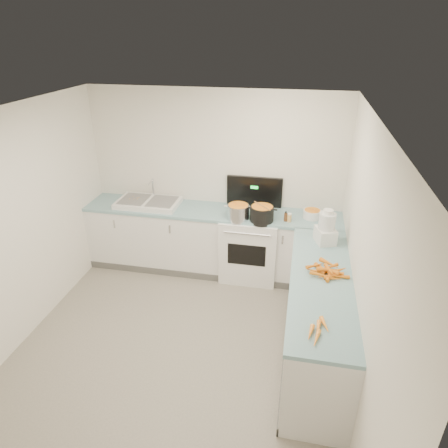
% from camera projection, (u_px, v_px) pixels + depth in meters
% --- Properties ---
extents(floor, '(3.50, 4.00, 0.00)m').
position_uv_depth(floor, '(177.00, 352.00, 4.35)').
color(floor, gray).
rests_on(floor, ground).
extents(ceiling, '(3.50, 4.00, 0.00)m').
position_uv_depth(ceiling, '(161.00, 120.00, 3.24)').
color(ceiling, white).
rests_on(ceiling, ground).
extents(wall_back, '(3.50, 0.00, 2.50)m').
position_uv_depth(wall_back, '(216.00, 181.00, 5.55)').
color(wall_back, white).
rests_on(wall_back, ground).
extents(wall_front, '(3.50, 0.00, 2.50)m').
position_uv_depth(wall_front, '(47.00, 447.00, 2.04)').
color(wall_front, white).
rests_on(wall_front, ground).
extents(wall_left, '(0.00, 4.00, 2.50)m').
position_uv_depth(wall_left, '(8.00, 235.00, 4.10)').
color(wall_left, white).
rests_on(wall_left, ground).
extents(wall_right, '(0.00, 4.00, 2.50)m').
position_uv_depth(wall_right, '(362.00, 273.00, 3.48)').
color(wall_right, white).
rests_on(wall_right, ground).
extents(counter_back, '(3.50, 0.62, 0.94)m').
position_uv_depth(counter_back, '(212.00, 240.00, 5.63)').
color(counter_back, white).
rests_on(counter_back, ground).
extents(counter_right, '(0.62, 2.20, 0.94)m').
position_uv_depth(counter_right, '(317.00, 317.00, 4.15)').
color(counter_right, white).
rests_on(counter_right, ground).
extents(stove, '(0.76, 0.65, 1.36)m').
position_uv_depth(stove, '(250.00, 244.00, 5.52)').
color(stove, white).
rests_on(stove, ground).
extents(sink, '(0.86, 0.52, 0.31)m').
position_uv_depth(sink, '(148.00, 202.00, 5.57)').
color(sink, white).
rests_on(sink, counter_back).
extents(steel_pot, '(0.38, 0.38, 0.21)m').
position_uv_depth(steel_pot, '(238.00, 212.00, 5.16)').
color(steel_pot, silver).
rests_on(steel_pot, stove).
extents(black_pot, '(0.37, 0.37, 0.22)m').
position_uv_depth(black_pot, '(262.00, 214.00, 5.10)').
color(black_pot, black).
rests_on(black_pot, stove).
extents(wooden_spoon, '(0.24, 0.25, 0.01)m').
position_uv_depth(wooden_spoon, '(262.00, 206.00, 5.04)').
color(wooden_spoon, '#AD7A47').
rests_on(wooden_spoon, black_pot).
extents(mixing_bowl, '(0.28, 0.28, 0.11)m').
position_uv_depth(mixing_bowl, '(312.00, 214.00, 5.19)').
color(mixing_bowl, white).
rests_on(mixing_bowl, counter_back).
extents(extract_bottle, '(0.04, 0.04, 0.11)m').
position_uv_depth(extract_bottle, '(286.00, 217.00, 5.10)').
color(extract_bottle, '#593319').
rests_on(extract_bottle, counter_back).
extents(spice_jar, '(0.06, 0.06, 0.10)m').
position_uv_depth(spice_jar, '(289.00, 218.00, 5.09)').
color(spice_jar, '#E5B266').
rests_on(spice_jar, counter_back).
extents(food_processor, '(0.27, 0.30, 0.41)m').
position_uv_depth(food_processor, '(326.00, 229.00, 4.54)').
color(food_processor, white).
rests_on(food_processor, counter_right).
extents(carrot_pile, '(0.44, 0.38, 0.08)m').
position_uv_depth(carrot_pile, '(328.00, 271.00, 4.01)').
color(carrot_pile, orange).
rests_on(carrot_pile, counter_right).
extents(peeled_carrots, '(0.20, 0.37, 0.04)m').
position_uv_depth(peeled_carrots, '(318.00, 331.00, 3.24)').
color(peeled_carrots, orange).
rests_on(peeled_carrots, counter_right).
extents(peelings, '(0.19, 0.21, 0.01)m').
position_uv_depth(peelings, '(134.00, 199.00, 5.58)').
color(peelings, tan).
rests_on(peelings, sink).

